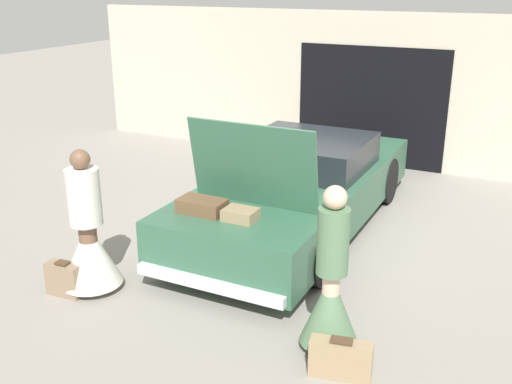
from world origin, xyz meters
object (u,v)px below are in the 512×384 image
at_px(car, 299,188).
at_px(suitcase_beside_left_person, 64,279).
at_px(person_left, 89,242).
at_px(person_right, 331,293).
at_px(suitcase_beside_right_person, 341,359).

distance_m(car, suitcase_beside_left_person, 3.41).
distance_m(person_left, suitcase_beside_left_person, 0.50).
bearing_deg(person_right, car, 35.28).
relative_size(person_left, suitcase_beside_left_person, 3.91).
xyz_separation_m(car, suitcase_beside_left_person, (-1.58, -3.00, -0.38)).
height_order(car, person_right, car).
distance_m(suitcase_beside_left_person, suitcase_beside_right_person, 3.24).
distance_m(car, person_right, 3.01).
xyz_separation_m(suitcase_beside_left_person, suitcase_beside_right_person, (3.24, -0.03, -0.01)).
relative_size(person_left, suitcase_beside_right_person, 2.86).
distance_m(person_right, suitcase_beside_left_person, 3.04).
distance_m(car, suitcase_beside_right_person, 3.47).
relative_size(person_right, suitcase_beside_left_person, 3.92).
relative_size(car, person_left, 3.03).
bearing_deg(suitcase_beside_right_person, person_right, 123.43).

